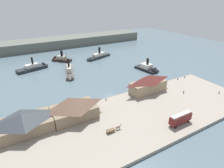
% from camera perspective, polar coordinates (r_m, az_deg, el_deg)
% --- Properties ---
extents(ground_plane, '(320.00, 320.00, 0.00)m').
position_cam_1_polar(ground_plane, '(91.20, -0.94, -3.44)').
color(ground_plane, slate).
extents(quay_promenade, '(110.00, 36.00, 1.20)m').
position_cam_1_polar(quay_promenade, '(75.27, 7.27, -10.10)').
color(quay_promenade, '#9E9384').
rests_on(quay_promenade, ground).
extents(seawall_edge, '(110.00, 0.80, 1.00)m').
position_cam_1_polar(seawall_edge, '(88.21, 0.19, -4.15)').
color(seawall_edge, gray).
rests_on(seawall_edge, ground).
extents(ferry_shed_east_terminal, '(19.39, 11.23, 7.49)m').
position_cam_1_polar(ferry_shed_east_terminal, '(71.40, -25.89, -10.72)').
color(ferry_shed_east_terminal, '#847056').
rests_on(ferry_shed_east_terminal, quay_promenade).
extents(ferry_shed_west_terminal, '(17.12, 10.84, 6.90)m').
position_cam_1_polar(ferry_shed_west_terminal, '(73.03, -11.66, -7.80)').
color(ferry_shed_west_terminal, '#847056').
rests_on(ferry_shed_west_terminal, quay_promenade).
extents(ferry_shed_customs_shed, '(18.73, 7.38, 8.97)m').
position_cam_1_polar(ferry_shed_customs_shed, '(91.38, 11.17, 0.16)').
color(ferry_shed_customs_shed, '#998466').
rests_on(ferry_shed_customs_shed, quay_promenade).
extents(street_tram, '(9.43, 2.57, 4.39)m').
position_cam_1_polar(street_tram, '(73.19, 20.51, -9.87)').
color(street_tram, maroon).
rests_on(street_tram, quay_promenade).
extents(horse_cart, '(5.99, 1.39, 1.87)m').
position_cam_1_polar(horse_cart, '(66.34, 0.48, -13.82)').
color(horse_cart, brown).
rests_on(horse_cart, quay_promenade).
extents(pedestrian_near_east_shed, '(0.41, 0.41, 1.64)m').
position_cam_1_polar(pedestrian_near_east_shed, '(96.45, 21.35, -2.33)').
color(pedestrian_near_east_shed, '#3D4C42').
rests_on(pedestrian_near_east_shed, quay_promenade).
extents(pedestrian_at_waters_edge, '(0.39, 0.39, 1.56)m').
position_cam_1_polar(pedestrian_at_waters_edge, '(103.85, 30.30, -2.23)').
color(pedestrian_at_waters_edge, '#3D4C42').
rests_on(pedestrian_at_waters_edge, quay_promenade).
extents(mooring_post_center_west, '(0.44, 0.44, 0.90)m').
position_cam_1_polar(mooring_post_center_west, '(84.25, -1.87, -4.80)').
color(mooring_post_center_west, black).
rests_on(mooring_post_center_west, quay_promenade).
extents(mooring_post_east, '(0.44, 0.44, 0.90)m').
position_cam_1_polar(mooring_post_east, '(115.40, 21.64, 2.03)').
color(mooring_post_east, black).
rests_on(mooring_post_east, quay_promenade).
extents(mooring_post_west, '(0.44, 0.44, 0.90)m').
position_cam_1_polar(mooring_post_west, '(111.27, 19.72, 1.49)').
color(mooring_post_west, black).
rests_on(mooring_post_west, quay_promenade).
extents(ferry_moored_west, '(14.37, 14.83, 9.73)m').
position_cam_1_polar(ferry_moored_west, '(145.23, -15.90, 7.47)').
color(ferry_moored_west, black).
rests_on(ferry_moored_west, ground).
extents(ferry_moored_east, '(23.67, 11.62, 9.66)m').
position_cam_1_polar(ferry_moored_east, '(145.66, -4.72, 8.44)').
color(ferry_moored_east, '#23282D').
rests_on(ferry_moored_east, ground).
extents(ferry_approaching_east, '(21.74, 10.44, 10.10)m').
position_cam_1_polar(ferry_approaching_east, '(133.34, -22.62, 4.82)').
color(ferry_approaching_east, '#23282D').
rests_on(ferry_approaching_east, ground).
extents(ferry_approaching_west, '(9.29, 17.96, 10.47)m').
position_cam_1_polar(ferry_approaching_west, '(122.48, 11.44, 4.59)').
color(ferry_approaching_west, black).
rests_on(ferry_approaching_west, ground).
extents(ferry_outer_harbor, '(10.82, 24.73, 10.81)m').
position_cam_1_polar(ferry_outer_harbor, '(116.97, -13.06, 3.51)').
color(ferry_outer_harbor, '#514C47').
rests_on(ferry_outer_harbor, ground).
extents(far_headland, '(180.00, 24.00, 8.00)m').
position_cam_1_polar(far_headland, '(188.41, -17.63, 12.07)').
color(far_headland, '#60665B').
rests_on(far_headland, ground).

